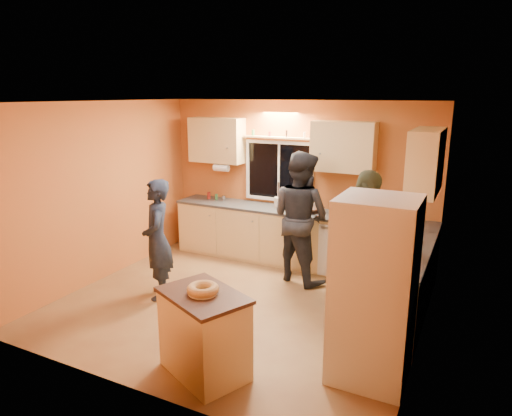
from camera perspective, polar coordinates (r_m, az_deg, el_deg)
The scene contains 14 objects.
ground at distance 6.15m, azimuth -2.19°, elevation -11.92°, with size 4.50×4.50×0.00m, color brown.
room_shell at distance 5.93m, azimuth 0.59°, elevation 3.64°, with size 4.54×4.04×2.61m.
back_counter at distance 7.40m, azimuth 4.18°, elevation -3.57°, with size 4.23×0.62×0.90m.
right_counter at distance 5.84m, azimuth 17.57°, elevation -9.21°, with size 0.62×1.84×0.90m.
refrigerator at distance 4.49m, azimuth 14.51°, elevation -9.97°, with size 0.72×0.70×1.80m, color silver.
island at distance 4.63m, azimuth -6.49°, elevation -15.27°, with size 1.04×0.91×0.85m.
bundt_pastry at distance 4.43m, azimuth -6.66°, elevation -10.04°, with size 0.31×0.31×0.09m, color #B38D49.
person_left at distance 6.22m, azimuth -12.23°, elevation -3.86°, with size 0.59×0.39×1.62m, color black.
person_center at distance 6.63m, azimuth 5.55°, elevation -1.14°, with size 0.93×0.73×1.92m, color black.
person_right at distance 5.69m, azimuth 13.33°, elevation -4.51°, with size 1.08×0.45×1.83m, color #333622.
mixing_bowl at distance 7.15m, azimuth 7.13°, elevation -0.20°, with size 0.32×0.32×0.08m, color black.
utensil_crock at distance 7.38m, azimuth 2.81°, elevation 0.69°, with size 0.14×0.14×0.17m, color beige.
potted_plant at distance 5.36m, azimuth 17.80°, elevation -4.55°, with size 0.26×0.23×0.29m, color gray.
red_box at distance 6.08m, azimuth 18.78°, elevation -3.49°, with size 0.16×0.12×0.07m, color #9F2218.
Camera 1 is at (2.66, -4.84, 2.70)m, focal length 32.00 mm.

